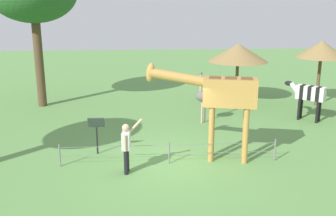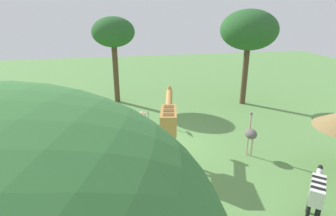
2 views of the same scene
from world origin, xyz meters
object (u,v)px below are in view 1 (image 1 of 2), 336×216
object	(u,v)px
giraffe	(221,96)
ostrich	(204,96)
visitor	(126,145)
info_sign	(96,128)
shade_hut_far	(322,50)
zebra	(309,95)
shade_hut_near	(238,53)

from	to	relation	value
giraffe	ostrich	xyz separation A→B (m)	(-0.09, -4.08, -1.00)
visitor	info_sign	distance (m)	1.97
giraffe	visitor	distance (m)	3.41
ostrich	shade_hut_far	xyz separation A→B (m)	(-6.16, -2.54, 1.63)
visitor	zebra	xyz separation A→B (m)	(-7.76, -5.00, 0.26)
giraffe	ostrich	distance (m)	4.21
giraffe	zebra	world-z (taller)	giraffe
shade_hut_near	shade_hut_far	distance (m)	4.02
visitor	shade_hut_near	world-z (taller)	shade_hut_near
visitor	shade_hut_near	distance (m)	10.03
zebra	ostrich	distance (m)	4.64
visitor	ostrich	size ratio (longest dim) A/B	0.76
zebra	giraffe	bearing A→B (deg)	41.03
giraffe	zebra	xyz separation A→B (m)	(-4.73, -4.11, -1.01)
shade_hut_far	info_sign	distance (m)	12.05
ostrich	visitor	bearing A→B (deg)	57.84
ostrich	info_sign	world-z (taller)	ostrich
zebra	info_sign	distance (m)	9.45
shade_hut_far	giraffe	bearing A→B (deg)	46.63
ostrich	info_sign	size ratio (longest dim) A/B	1.70
shade_hut_near	zebra	bearing A→B (deg)	125.91
giraffe	shade_hut_far	world-z (taller)	shade_hut_far
shade_hut_far	shade_hut_near	bearing A→B (deg)	-11.70
zebra	shade_hut_far	xyz separation A→B (m)	(-1.53, -2.51, 1.64)
zebra	shade_hut_near	bearing A→B (deg)	-54.09
visitor	ostrich	world-z (taller)	ostrich
giraffe	shade_hut_near	bearing A→B (deg)	-107.34
visitor	shade_hut_far	xyz separation A→B (m)	(-9.29, -7.51, 1.90)
giraffe	info_sign	bearing A→B (deg)	-10.46
ostrich	shade_hut_far	world-z (taller)	shade_hut_far
visitor	shade_hut_far	distance (m)	12.09
zebra	shade_hut_near	size ratio (longest dim) A/B	0.55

